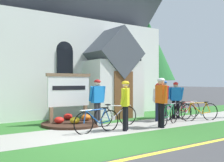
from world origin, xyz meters
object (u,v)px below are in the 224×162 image
church_sign (69,92)px  bicycle_blue (169,115)px  bicycle_silver (176,112)px  cyclist_in_orange_jersey (159,99)px  bicycle_orange (115,116)px  bicycle_white (200,112)px  cyclist_in_green_jersey (126,102)px  roadside_conifer (149,51)px  cyclist_in_red_jersey (97,98)px  cyclist_in_yellow_jersey (164,96)px  cyclist_in_white_jersey (176,97)px  cyclist_in_blue_jersey (161,98)px  bicycle_yellow (97,121)px  bicycle_red (188,109)px

church_sign → bicycle_blue: church_sign is taller
bicycle_silver → cyclist_in_orange_jersey: bearing=161.4°
bicycle_silver → bicycle_orange: size_ratio=1.00×
bicycle_white → cyclist_in_green_jersey: bearing=-179.3°
church_sign → roadside_conifer: size_ratio=0.30×
cyclist_in_red_jersey → cyclist_in_yellow_jersey: bearing=0.7°
bicycle_orange → cyclist_in_orange_jersey: cyclist_in_orange_jersey is taller
church_sign → roadside_conifer: bearing=33.2°
church_sign → cyclist_in_yellow_jersey: church_sign is taller
cyclist_in_white_jersey → cyclist_in_blue_jersey: cyclist_in_blue_jersey is taller
bicycle_white → cyclist_in_blue_jersey: cyclist_in_blue_jersey is taller
bicycle_blue → cyclist_in_red_jersey: (-2.33, 1.39, 0.64)m
bicycle_blue → bicycle_orange: size_ratio=0.95×
church_sign → bicycle_blue: 3.94m
church_sign → cyclist_in_white_jersey: size_ratio=1.21×
cyclist_in_yellow_jersey → cyclist_in_red_jersey: size_ratio=0.98×
cyclist_in_orange_jersey → roadside_conifer: (6.75, 8.06, 3.19)m
cyclist_in_yellow_jersey → cyclist_in_white_jersey: bearing=-57.3°
church_sign → bicycle_blue: (3.06, -2.31, -0.88)m
church_sign → cyclist_in_orange_jersey: church_sign is taller
church_sign → cyclist_in_yellow_jersey: size_ratio=1.16×
cyclist_in_red_jersey → cyclist_in_orange_jersey: 2.72m
cyclist_in_red_jersey → cyclist_in_blue_jersey: bearing=-46.4°
bicycle_blue → bicycle_white: bicycle_white is taller
bicycle_yellow → bicycle_red: size_ratio=0.99×
bicycle_silver → cyclist_in_orange_jersey: size_ratio=1.08×
bicycle_red → bicycle_silver: bearing=-163.7°
cyclist_in_green_jersey → bicycle_white: bearing=0.7°
bicycle_yellow → cyclist_in_orange_jersey: size_ratio=1.07×
roadside_conifer → cyclist_in_orange_jersey: bearing=-130.0°
church_sign → bicycle_yellow: bearing=-89.2°
church_sign → bicycle_blue: bearing=-37.1°
church_sign → cyclist_in_red_jersey: (0.73, -0.92, -0.24)m
bicycle_silver → cyclist_in_green_jersey: (-3.15, -0.67, 0.60)m
bicycle_orange → roadside_conifer: size_ratio=0.27×
bicycle_blue → cyclist_in_red_jersey: cyclist_in_red_jersey is taller
cyclist_in_blue_jersey → cyclist_in_green_jersey: 1.40m
bicycle_silver → bicycle_orange: bearing=174.2°
bicycle_white → cyclist_in_red_jersey: bearing=161.8°
cyclist_in_orange_jersey → bicycle_white: bearing=-29.8°
bicycle_orange → cyclist_in_yellow_jersey: 3.13m
cyclist_in_white_jersey → roadside_conifer: (5.61, 7.94, 3.16)m
cyclist_in_red_jersey → cyclist_in_blue_jersey: 2.35m
church_sign → bicycle_red: church_sign is taller
bicycle_yellow → roadside_conifer: roadside_conifer is taller
bicycle_white → bicycle_silver: bicycle_white is taller
cyclist_in_blue_jersey → bicycle_silver: bearing=28.1°
cyclist_in_white_jersey → cyclist_in_orange_jersey: bearing=-174.3°
bicycle_blue → cyclist_in_blue_jersey: size_ratio=0.92×
bicycle_orange → cyclist_in_orange_jersey: size_ratio=1.08×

